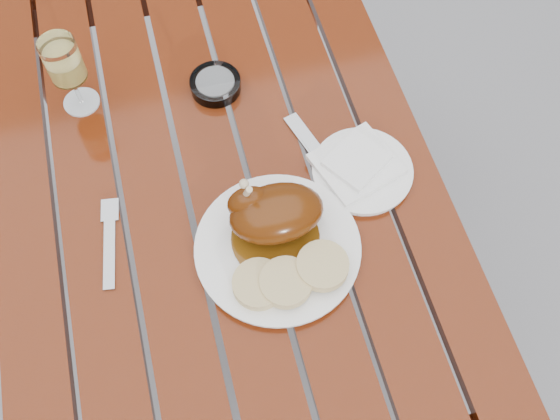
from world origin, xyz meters
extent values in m
plane|color=slate|center=(0.00, 0.00, 0.00)|extent=(60.00, 60.00, 0.00)
cube|color=maroon|center=(0.00, 0.00, 0.38)|extent=(0.80, 1.20, 0.75)
cylinder|color=white|center=(0.07, -0.20, 0.76)|extent=(0.34, 0.34, 0.02)
cylinder|color=#60370B|center=(0.07, -0.18, 0.77)|extent=(0.15, 0.15, 0.00)
ellipsoid|color=#602907|center=(0.08, -0.16, 0.81)|extent=(0.16, 0.11, 0.08)
ellipsoid|color=#602907|center=(0.04, -0.13, 0.82)|extent=(0.08, 0.05, 0.06)
cylinder|color=#C6B28C|center=(0.04, -0.13, 0.84)|extent=(0.02, 0.04, 0.08)
cylinder|color=tan|center=(0.02, -0.26, 0.78)|extent=(0.09, 0.09, 0.02)
cylinder|color=tan|center=(0.07, -0.27, 0.78)|extent=(0.09, 0.09, 0.02)
cylinder|color=tan|center=(0.13, -0.26, 0.79)|extent=(0.09, 0.09, 0.02)
cylinder|color=#F9E271|center=(-0.22, 0.21, 0.83)|extent=(0.08, 0.08, 0.17)
cylinder|color=white|center=(0.26, -0.09, 0.76)|extent=(0.20, 0.20, 0.01)
cube|color=white|center=(0.25, -0.08, 0.77)|extent=(0.17, 0.16, 0.01)
cylinder|color=#B2B7BC|center=(0.04, 0.18, 0.76)|extent=(0.13, 0.13, 0.03)
cube|color=gray|center=(-0.21, -0.12, 0.75)|extent=(0.04, 0.16, 0.01)
cube|color=gray|center=(0.21, -0.06, 0.75)|extent=(0.08, 0.21, 0.01)
camera|label=1|loc=(-0.04, -0.62, 1.73)|focal=40.00mm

